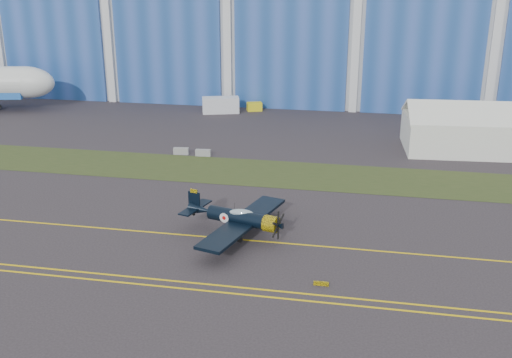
% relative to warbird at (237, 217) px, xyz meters
% --- Properties ---
extents(ground, '(260.00, 260.00, 0.00)m').
position_rel_warbird_xyz_m(ground, '(-13.60, 4.30, -1.90)').
color(ground, '#342E33').
rests_on(ground, ground).
extents(grass_median, '(260.00, 10.00, 0.02)m').
position_rel_warbird_xyz_m(grass_median, '(-13.60, 18.30, -1.88)').
color(grass_median, '#475128').
rests_on(grass_median, ground).
extents(hangar, '(220.00, 45.70, 30.00)m').
position_rel_warbird_xyz_m(hangar, '(-13.60, 76.09, 13.06)').
color(hangar, silver).
rests_on(hangar, ground).
extents(taxiway_centreline, '(200.00, 0.20, 0.02)m').
position_rel_warbird_xyz_m(taxiway_centreline, '(-13.60, -0.70, -1.89)').
color(taxiway_centreline, yellow).
rests_on(taxiway_centreline, ground).
extents(edge_line_near, '(80.00, 0.20, 0.02)m').
position_rel_warbird_xyz_m(edge_line_near, '(-13.60, -10.20, -1.89)').
color(edge_line_near, yellow).
rests_on(edge_line_near, ground).
extents(edge_line_far, '(80.00, 0.20, 0.02)m').
position_rel_warbird_xyz_m(edge_line_far, '(-13.60, -9.20, -1.89)').
color(edge_line_far, yellow).
rests_on(edge_line_far, ground).
extents(guard_board_right, '(1.20, 0.15, 0.35)m').
position_rel_warbird_xyz_m(guard_board_right, '(8.40, -7.70, -1.72)').
color(guard_board_right, yellow).
rests_on(guard_board_right, ground).
extents(warbird, '(14.03, 15.60, 3.90)m').
position_rel_warbird_xyz_m(warbird, '(0.00, 0.00, 0.00)').
color(warbird, black).
rests_on(warbird, ground).
extents(tent, '(15.46, 11.81, 6.85)m').
position_rel_warbird_xyz_m(tent, '(23.51, 33.03, 1.53)').
color(tent, white).
rests_on(tent, ground).
extents(shipping_container, '(6.63, 4.17, 2.68)m').
position_rel_warbird_xyz_m(shipping_container, '(-13.75, 48.42, -0.56)').
color(shipping_container, silver).
rests_on(shipping_container, ground).
extents(tug, '(2.91, 2.37, 1.47)m').
position_rel_warbird_xyz_m(tug, '(-8.37, 51.01, -1.16)').
color(tug, yellow).
rests_on(tug, ground).
extents(barrier_a, '(2.06, 0.85, 0.90)m').
position_rel_warbird_xyz_m(barrier_a, '(-13.01, 23.78, -1.45)').
color(barrier_a, gray).
rests_on(barrier_a, ground).
extents(barrier_b, '(2.04, 0.75, 0.90)m').
position_rel_warbird_xyz_m(barrier_b, '(-9.90, 23.57, -1.45)').
color(barrier_b, gray).
rests_on(barrier_b, ground).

